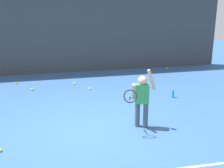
# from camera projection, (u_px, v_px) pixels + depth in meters

# --- Properties ---
(ground_plane) EXTENTS (20.00, 20.00, 0.00)m
(ground_plane) POSITION_uv_depth(u_px,v_px,m) (94.00, 129.00, 6.87)
(ground_plane) COLOR #335B93
(back_fence_windscreen) EXTENTS (11.22, 0.08, 3.97)m
(back_fence_windscreen) POSITION_uv_depth(u_px,v_px,m) (72.00, 18.00, 10.82)
(back_fence_windscreen) COLOR #383D42
(back_fence_windscreen) RESTS_ON ground
(fence_post_1) EXTENTS (0.09, 0.09, 4.12)m
(fence_post_1) POSITION_uv_depth(u_px,v_px,m) (71.00, 15.00, 10.85)
(fence_post_1) COLOR slate
(fence_post_1) RESTS_ON ground
(fence_post_2) EXTENTS (0.09, 0.09, 4.12)m
(fence_post_2) POSITION_uv_depth(u_px,v_px,m) (212.00, 13.00, 11.92)
(fence_post_2) COLOR slate
(fence_post_2) RESTS_ON ground
(tennis_player) EXTENTS (0.82, 0.57, 1.35)m
(tennis_player) POSITION_uv_depth(u_px,v_px,m) (142.00, 97.00, 6.72)
(tennis_player) COLOR #3F4C59
(tennis_player) RESTS_ON ground
(water_bottle) EXTENTS (0.07, 0.07, 0.22)m
(water_bottle) POSITION_uv_depth(u_px,v_px,m) (173.00, 94.00, 8.75)
(water_bottle) COLOR #268CD8
(water_bottle) RESTS_ON ground
(tennis_ball_0) EXTENTS (0.07, 0.07, 0.07)m
(tennis_ball_0) POSITION_uv_depth(u_px,v_px,m) (90.00, 89.00, 9.43)
(tennis_ball_0) COLOR #CCE033
(tennis_ball_0) RESTS_ON ground
(tennis_ball_1) EXTENTS (0.07, 0.07, 0.07)m
(tennis_ball_1) POSITION_uv_depth(u_px,v_px,m) (32.00, 89.00, 9.38)
(tennis_ball_1) COLOR #CCE033
(tennis_ball_1) RESTS_ON ground
(tennis_ball_2) EXTENTS (0.07, 0.07, 0.07)m
(tennis_ball_2) POSITION_uv_depth(u_px,v_px,m) (16.00, 83.00, 9.98)
(tennis_ball_2) COLOR #CCE033
(tennis_ball_2) RESTS_ON ground
(tennis_ball_3) EXTENTS (0.07, 0.07, 0.07)m
(tennis_ball_3) POSITION_uv_depth(u_px,v_px,m) (167.00, 68.00, 11.74)
(tennis_ball_3) COLOR #CCE033
(tennis_ball_3) RESTS_ON ground
(tennis_ball_6) EXTENTS (0.07, 0.07, 0.07)m
(tennis_ball_6) POSITION_uv_depth(u_px,v_px,m) (0.00, 150.00, 5.90)
(tennis_ball_6) COLOR #CCE033
(tennis_ball_6) RESTS_ON ground
(tennis_ball_7) EXTENTS (0.07, 0.07, 0.07)m
(tennis_ball_7) POSITION_uv_depth(u_px,v_px,m) (75.00, 83.00, 9.93)
(tennis_ball_7) COLOR #CCE033
(tennis_ball_7) RESTS_ON ground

